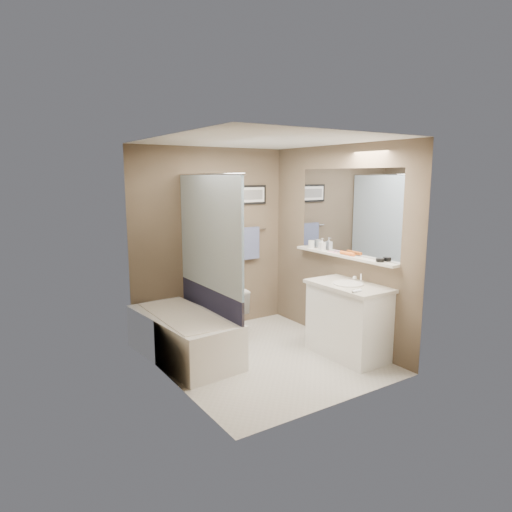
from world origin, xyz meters
TOP-DOWN VIEW (x-y plane):
  - ground at (0.00, 0.00)m, footprint 2.50×2.50m
  - ceiling at (0.00, 0.00)m, footprint 2.20×2.50m
  - wall_back at (0.00, 1.23)m, footprint 2.20×0.04m
  - wall_front at (0.00, -1.23)m, footprint 2.20×0.04m
  - wall_left at (-1.08, 0.00)m, footprint 0.04×2.50m
  - wall_right at (1.08, 0.00)m, footprint 0.04×2.50m
  - tile_surround at (-1.09, 0.50)m, footprint 0.02×1.55m
  - curtain_rod at (-0.40, 0.50)m, footprint 0.02×1.55m
  - curtain_upper at (-0.40, 0.50)m, footprint 0.03×1.45m
  - curtain_lower at (-0.40, 0.50)m, footprint 0.03×1.45m
  - mirror at (1.09, -0.15)m, footprint 0.02×1.60m
  - shelf at (1.04, -0.15)m, footprint 0.12×1.60m
  - towel_bar at (0.55, 1.22)m, footprint 0.60×0.02m
  - towel at (0.55, 1.20)m, footprint 0.34×0.05m
  - art_frame at (0.55, 1.23)m, footprint 0.62×0.02m
  - art_mat at (0.55, 1.22)m, footprint 0.56×0.00m
  - art_image at (0.55, 1.22)m, footprint 0.50×0.00m
  - door at (0.55, -1.24)m, footprint 0.80×0.02m
  - door_handle at (0.22, -1.19)m, footprint 0.10×0.02m
  - bathtub at (-0.75, 0.49)m, footprint 0.83×1.55m
  - tub_rim at (-0.75, 0.49)m, footprint 0.56×1.36m
  - toilet at (0.00, 0.84)m, footprint 0.45×0.69m
  - vanity at (0.85, -0.47)m, footprint 0.51×0.91m
  - countertop at (0.84, -0.47)m, footprint 0.54×0.96m
  - sink_basin at (0.83, -0.47)m, footprint 0.34×0.34m
  - faucet_spout at (1.03, -0.47)m, footprint 0.02×0.02m
  - faucet_knob at (1.03, -0.37)m, footprint 0.05×0.05m
  - candle_bowl_near at (1.04, -0.72)m, footprint 0.09×0.09m
  - hair_brush_front at (1.04, -0.23)m, footprint 0.04×0.22m
  - pink_comb at (1.04, 0.02)m, footprint 0.03×0.16m
  - glass_jar at (1.04, 0.43)m, footprint 0.08×0.08m
  - soap_bottle at (1.04, 0.22)m, footprint 0.07×0.08m

SIDE VIEW (x-z plane):
  - ground at x=0.00m, z-range 0.00..0.00m
  - bathtub at x=-0.75m, z-range 0.00..0.50m
  - toilet at x=0.00m, z-range 0.00..0.66m
  - vanity at x=0.85m, z-range 0.00..0.80m
  - tub_rim at x=-0.75m, z-range 0.49..0.51m
  - curtain_lower at x=-0.40m, z-range 0.40..0.76m
  - countertop at x=0.84m, z-range 0.80..0.84m
  - sink_basin at x=0.83m, z-range 0.84..0.86m
  - faucet_knob at x=1.03m, z-range 0.84..0.90m
  - faucet_spout at x=1.03m, z-range 0.84..0.94m
  - tile_surround at x=-1.09m, z-range 0.00..2.00m
  - door at x=0.55m, z-range 0.00..2.00m
  - door_handle at x=0.22m, z-range 0.99..1.01m
  - shelf at x=1.04m, z-range 1.09..1.11m
  - pink_comb at x=1.04m, z-range 1.11..1.12m
  - towel at x=0.55m, z-range 0.90..1.34m
  - candle_bowl_near at x=1.04m, z-range 1.11..1.16m
  - hair_brush_front at x=1.04m, z-range 1.12..1.16m
  - glass_jar at x=1.04m, z-range 1.11..1.22m
  - soap_bottle at x=1.04m, z-range 1.11..1.27m
  - wall_back at x=0.00m, z-range 0.00..2.40m
  - wall_front at x=0.00m, z-range 0.00..2.40m
  - wall_left at x=-1.08m, z-range 0.00..2.40m
  - wall_right at x=1.08m, z-range 0.00..2.40m
  - towel_bar at x=0.55m, z-range 1.29..1.31m
  - curtain_upper at x=-0.40m, z-range 0.76..2.04m
  - mirror at x=1.09m, z-range 1.12..2.12m
  - art_frame at x=0.55m, z-range 1.65..1.91m
  - art_mat at x=0.55m, z-range 1.68..1.88m
  - art_image at x=0.55m, z-range 1.72..1.84m
  - curtain_rod at x=-0.40m, z-range 2.04..2.06m
  - ceiling at x=0.00m, z-range 2.36..2.40m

